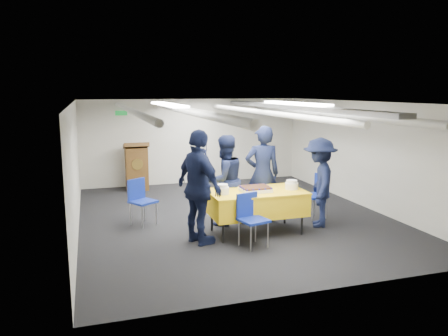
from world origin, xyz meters
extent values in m
plane|color=black|center=(0.00, 0.00, 0.00)|extent=(7.00, 7.00, 0.00)
cube|color=beige|center=(0.00, 3.49, 1.15)|extent=(6.00, 0.02, 2.30)
cube|color=beige|center=(-2.99, 0.00, 1.15)|extent=(0.02, 7.00, 2.30)
cube|color=beige|center=(2.99, 0.00, 1.15)|extent=(0.02, 7.00, 2.30)
cube|color=white|center=(0.00, 0.00, 2.29)|extent=(6.00, 7.00, 0.02)
cylinder|color=silver|center=(-2.00, 0.00, 2.18)|extent=(0.10, 6.90, 0.10)
cylinder|color=silver|center=(-0.90, 0.00, 2.14)|extent=(0.14, 6.90, 0.14)
cylinder|color=silver|center=(0.60, 0.00, 2.10)|extent=(0.10, 6.90, 0.10)
cylinder|color=silver|center=(1.90, 0.00, 2.06)|extent=(0.14, 6.90, 0.14)
cube|color=gray|center=(1.20, 0.00, 2.20)|extent=(0.28, 6.90, 0.08)
cube|color=white|center=(-1.30, 0.00, 2.27)|extent=(0.25, 2.60, 0.04)
cube|color=white|center=(1.30, 0.00, 2.27)|extent=(0.25, 2.60, 0.04)
cube|color=#0C591E|center=(-1.90, 3.47, 1.95)|extent=(0.30, 0.04, 0.12)
cylinder|color=black|center=(-0.66, -1.44, 0.18)|extent=(0.04, 0.04, 0.36)
cylinder|color=black|center=(0.80, -1.44, 0.18)|extent=(0.04, 0.04, 0.36)
cylinder|color=black|center=(-0.66, -0.73, 0.18)|extent=(0.04, 0.04, 0.36)
cylinder|color=black|center=(0.80, -0.73, 0.18)|extent=(0.04, 0.04, 0.36)
cube|color=yellow|center=(0.07, -1.08, 0.54)|extent=(1.68, 0.93, 0.39)
cube|color=yellow|center=(0.07, -1.08, 0.76)|extent=(1.70, 0.95, 0.03)
cube|color=white|center=(0.03, -1.11, 0.80)|extent=(0.51, 0.41, 0.06)
cube|color=black|center=(0.03, -1.11, 0.84)|extent=(0.49, 0.39, 0.03)
sphere|color=#160F91|center=(-0.19, -1.29, 0.84)|extent=(0.04, 0.04, 0.04)
sphere|color=#160F91|center=(-0.19, -0.93, 0.84)|extent=(0.04, 0.04, 0.04)
sphere|color=#160F91|center=(-0.08, -1.29, 0.84)|extent=(0.04, 0.04, 0.04)
sphere|color=#160F91|center=(-0.08, -0.93, 0.84)|extent=(0.04, 0.04, 0.04)
sphere|color=#160F91|center=(0.03, -1.29, 0.84)|extent=(0.04, 0.04, 0.04)
sphere|color=#160F91|center=(0.03, -0.93, 0.84)|extent=(0.04, 0.04, 0.04)
sphere|color=#160F91|center=(0.14, -1.29, 0.84)|extent=(0.04, 0.04, 0.04)
sphere|color=#160F91|center=(0.14, -0.93, 0.84)|extent=(0.04, 0.04, 0.04)
sphere|color=#160F91|center=(0.26, -1.29, 0.84)|extent=(0.04, 0.04, 0.04)
sphere|color=#160F91|center=(0.26, -0.93, 0.84)|extent=(0.04, 0.04, 0.04)
sphere|color=#160F91|center=(-0.21, -1.20, 0.84)|extent=(0.04, 0.04, 0.04)
sphere|color=#160F91|center=(0.28, -1.20, 0.84)|extent=(0.04, 0.04, 0.04)
sphere|color=#160F91|center=(-0.21, -1.11, 0.84)|extent=(0.04, 0.04, 0.04)
sphere|color=#160F91|center=(0.28, -1.11, 0.84)|extent=(0.04, 0.04, 0.04)
sphere|color=#160F91|center=(-0.21, -1.02, 0.84)|extent=(0.04, 0.04, 0.04)
sphere|color=#160F91|center=(0.28, -1.02, 0.84)|extent=(0.04, 0.04, 0.04)
cylinder|color=white|center=(-0.58, -1.13, 0.83)|extent=(0.22, 0.22, 0.12)
cylinder|color=white|center=(-0.58, -1.13, 0.92)|extent=(0.18, 0.18, 0.05)
cylinder|color=white|center=(0.73, -1.13, 0.83)|extent=(0.24, 0.24, 0.12)
cylinder|color=white|center=(0.73, -1.13, 0.91)|extent=(0.19, 0.19, 0.05)
cube|color=brown|center=(-1.60, 3.05, 0.55)|extent=(0.55, 0.45, 1.10)
cube|color=brown|center=(-1.60, 3.02, 1.15)|extent=(0.62, 0.53, 0.21)
cylinder|color=gold|center=(-1.60, 2.81, 0.70)|extent=(0.28, 0.02, 0.28)
cylinder|color=gray|center=(-0.36, -1.95, 0.21)|extent=(0.02, 0.02, 0.43)
cylinder|color=gray|center=(-0.04, -1.86, 0.21)|extent=(0.02, 0.02, 0.43)
cylinder|color=gray|center=(-0.45, -1.62, 0.21)|extent=(0.02, 0.02, 0.43)
cylinder|color=gray|center=(-0.12, -1.54, 0.21)|extent=(0.02, 0.02, 0.43)
cube|color=navy|center=(-0.24, -1.74, 0.45)|extent=(0.51, 0.51, 0.04)
cube|color=navy|center=(-0.29, -1.56, 0.67)|extent=(0.40, 0.14, 0.40)
cylinder|color=gray|center=(1.32, -0.42, 0.21)|extent=(0.02, 0.02, 0.43)
cylinder|color=gray|center=(1.39, -0.75, 0.21)|extent=(0.02, 0.02, 0.43)
cylinder|color=gray|center=(1.65, -0.35, 0.21)|extent=(0.02, 0.02, 0.43)
cylinder|color=gray|center=(1.72, -0.68, 0.21)|extent=(0.02, 0.02, 0.43)
cube|color=navy|center=(1.52, -0.55, 0.45)|extent=(0.50, 0.50, 0.04)
cube|color=navy|center=(1.70, -0.51, 0.67)|extent=(0.13, 0.40, 0.40)
cylinder|color=gray|center=(-1.86, -0.24, 0.21)|extent=(0.02, 0.02, 0.43)
cylinder|color=gray|center=(-1.58, -0.06, 0.21)|extent=(0.02, 0.02, 0.43)
cylinder|color=gray|center=(-2.05, 0.04, 0.21)|extent=(0.02, 0.02, 0.43)
cylinder|color=gray|center=(-1.76, 0.23, 0.21)|extent=(0.02, 0.02, 0.43)
cube|color=navy|center=(-1.81, -0.01, 0.45)|extent=(0.58, 0.58, 0.04)
cube|color=navy|center=(-1.92, 0.15, 0.67)|extent=(0.36, 0.25, 0.40)
imported|color=black|center=(0.44, -0.43, 0.94)|extent=(0.74, 0.55, 1.87)
imported|color=black|center=(-0.32, -0.42, 0.86)|extent=(0.99, 0.87, 1.71)
imported|color=black|center=(-1.04, -1.32, 0.96)|extent=(0.83, 1.21, 1.91)
imported|color=black|center=(1.33, -1.05, 0.84)|extent=(1.04, 1.24, 1.67)
camera|label=1|loc=(-2.73, -8.12, 2.54)|focal=35.00mm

